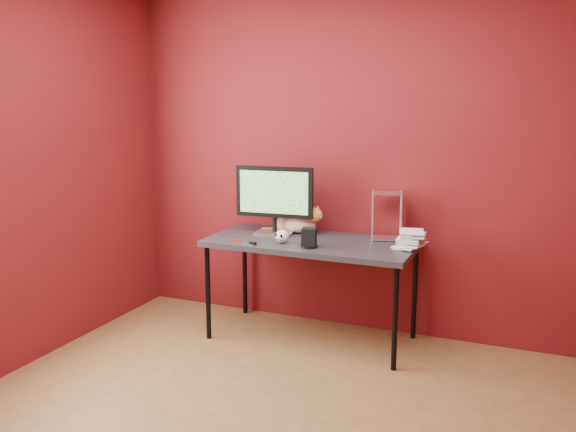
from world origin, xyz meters
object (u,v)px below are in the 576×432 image
at_px(desk, 312,247).
at_px(cat, 297,223).
at_px(book_stack, 403,154).
at_px(monitor, 274,197).
at_px(speaker, 309,238).
at_px(skull_mug, 282,236).

distance_m(desk, cat, 0.31).
xyz_separation_m(cat, book_stack, (0.83, -0.11, 0.56)).
xyz_separation_m(desk, cat, (-0.20, 0.19, 0.13)).
relative_size(desk, monitor, 2.53).
height_order(speaker, book_stack, book_stack).
bearing_deg(book_stack, monitor, -179.66).
height_order(desk, monitor, monitor).
relative_size(desk, cat, 3.12).
bearing_deg(book_stack, desk, -172.59).
distance_m(cat, skull_mug, 0.36).
distance_m(desk, speaker, 0.24).
height_order(monitor, book_stack, book_stack).
relative_size(monitor, cat, 1.23).
distance_m(skull_mug, book_stack, 1.02).
height_order(monitor, skull_mug, monitor).
height_order(desk, book_stack, book_stack).
xyz_separation_m(skull_mug, book_stack, (0.80, 0.24, 0.59)).
height_order(monitor, speaker, monitor).
xyz_separation_m(monitor, speaker, (0.39, -0.28, -0.22)).
bearing_deg(monitor, speaker, -42.00).
distance_m(monitor, speaker, 0.52).
relative_size(monitor, book_stack, 0.46).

